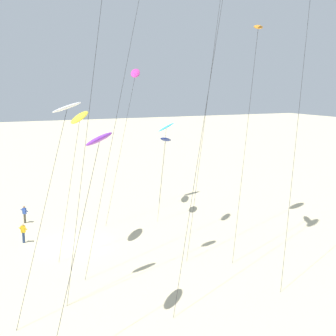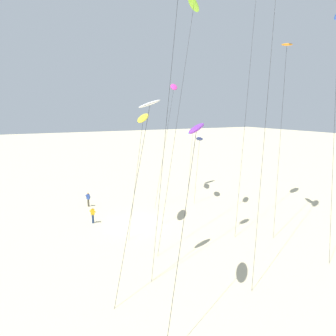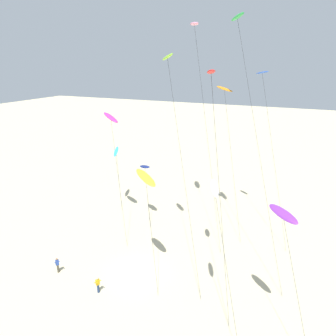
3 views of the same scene
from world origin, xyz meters
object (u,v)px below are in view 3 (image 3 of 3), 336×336
kite_green (238,19)px  kite_white (215,191)px  kite_orange (225,91)px  kite_flyer_nearest (98,284)px  kite_purple (283,215)px  kite_red (212,77)px  kite_navy (145,167)px  kite_lime (168,60)px  kite_blue (263,78)px  kite_magenta (111,118)px  kite_cyan (116,152)px  kite_yellow (146,178)px  kite_flyer_middle (58,265)px  kite_pink (195,26)px

kite_green → kite_white: bearing=-82.1°
kite_orange → kite_flyer_nearest: (-6.58, -17.78, -16.10)m
kite_purple → kite_flyer_nearest: kite_purple is taller
kite_red → kite_flyer_nearest: kite_red is taller
kite_navy → kite_white: bearing=-44.2°
kite_navy → kite_lime: kite_lime is taller
kite_orange → kite_purple: 18.56m
kite_navy → kite_red: 18.00m
kite_blue → kite_lime: kite_lime is taller
kite_orange → kite_red: bearing=-81.7°
kite_flyer_nearest → kite_blue: bearing=61.1°
kite_orange → kite_magenta: size_ratio=1.20×
kite_lime → kite_cyan: kite_lime is taller
kite_orange → kite_cyan: (-14.82, -1.24, -8.88)m
kite_blue → kite_yellow: size_ratio=1.77×
kite_magenta → kite_green: bearing=9.7°
kite_red → kite_navy: bearing=140.2°
kite_blue → kite_flyer_nearest: bearing=-118.9°
kite_purple → kite_flyer_nearest: bearing=-169.9°
kite_navy → kite_flyer_middle: 15.06m
kite_purple → kite_flyer_middle: 22.26m
kite_blue → kite_orange: (-4.02, -1.45, -1.47)m
kite_blue → kite_cyan: (-18.84, -2.69, -10.35)m
kite_pink → kite_white: bearing=-64.9°
kite_red → kite_white: bearing=-63.2°
kite_navy → kite_orange: 13.47m
kite_blue → kite_cyan: size_ratio=2.21×
kite_cyan → kite_magenta: 7.77m
kite_blue → kite_yellow: (-7.65, -14.88, -8.14)m
kite_navy → kite_flyer_middle: (-3.25, -13.09, -6.70)m
kite_yellow → kite_lime: (-0.07, 5.18, 10.03)m
kite_green → kite_orange: size_ratio=1.41×
kite_magenta → kite_flyer_nearest: 18.59m
kite_lime → kite_magenta: size_ratio=1.44×
kite_pink → kite_magenta: bearing=-149.4°
kite_purple → kite_cyan: bearing=148.8°
kite_green → kite_navy: (-10.40, -0.61, -16.49)m
kite_blue → kite_yellow: 18.60m
kite_yellow → kite_pink: bearing=90.3°
kite_white → kite_navy: bearing=135.8°
kite_lime → kite_flyer_nearest: (-2.89, -9.53, -19.47)m
kite_flyer_middle → kite_blue: bearing=49.1°
kite_white → kite_purple: (4.82, 0.63, -1.23)m
kite_cyan → kite_flyer_nearest: size_ratio=5.24×
kite_purple → kite_pink: bearing=129.4°
kite_blue → kite_navy: 17.66m
kite_blue → kite_red: size_ratio=0.98×
kite_cyan → kite_purple: 26.94m
kite_cyan → kite_flyer_middle: size_ratio=5.24×
kite_magenta → kite_flyer_middle: 17.25m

